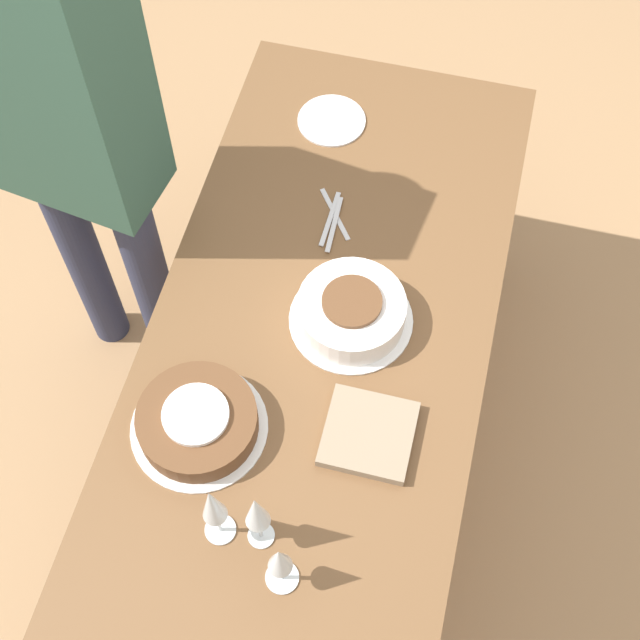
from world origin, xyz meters
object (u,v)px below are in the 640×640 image
person_cutting (63,119)px  wine_glass_near (257,512)px  cake_front_chocolate (198,422)px  cake_center_white (351,311)px  wine_glass_extra (213,506)px  wine_glass_far (280,561)px

person_cutting → wine_glass_near: bearing=-39.2°
cake_front_chocolate → cake_center_white: bearing=143.0°
wine_glass_near → wine_glass_extra: bearing=-84.3°
cake_front_chocolate → person_cutting: size_ratio=0.18×
cake_center_white → wine_glass_near: bearing=-6.5°
wine_glass_extra → person_cutting: 0.94m
wine_glass_far → cake_front_chocolate: bearing=-135.9°
wine_glass_extra → person_cutting: person_cutting is taller
wine_glass_near → wine_glass_extra: (0.01, -0.09, -0.00)m
wine_glass_near → wine_glass_extra: wine_glass_extra is taller
wine_glass_far → wine_glass_extra: wine_glass_extra is taller
wine_glass_near → person_cutting: bearing=-137.9°
cake_front_chocolate → person_cutting: (-0.53, -0.46, 0.26)m
wine_glass_far → wine_glass_extra: size_ratio=0.83×
cake_front_chocolate → wine_glass_near: bearing=45.2°
wine_glass_near → person_cutting: person_cutting is taller
wine_glass_extra → person_cutting: size_ratio=0.14×
cake_front_chocolate → wine_glass_near: 0.31m
wine_glass_far → person_cutting: 1.09m
cake_center_white → wine_glass_far: 0.62m
person_cutting → wine_glass_extra: bearing=-43.5°
cake_front_chocolate → wine_glass_far: (0.27, 0.26, 0.09)m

